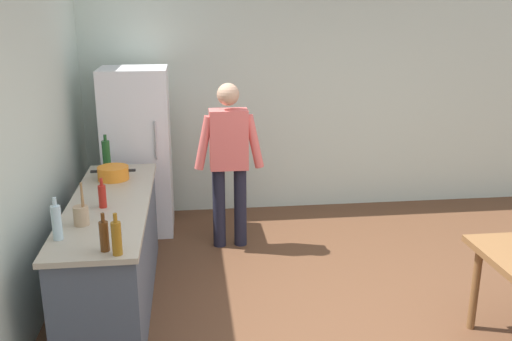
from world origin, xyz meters
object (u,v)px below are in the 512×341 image
(bottle_water_clear, at_px, (57,222))
(utensil_jar, at_px, (81,214))
(bottle_wine_green, at_px, (106,154))
(bottle_sauce_red, at_px, (102,196))
(refrigerator, at_px, (138,152))
(cooking_pot, at_px, (113,173))
(bottle_beer_brown, at_px, (104,236))
(person, at_px, (229,155))
(bottle_oil_amber, at_px, (117,238))

(bottle_water_clear, bearing_deg, utensil_jar, 65.70)
(bottle_wine_green, bearing_deg, utensil_jar, -89.63)
(bottle_sauce_red, bearing_deg, bottle_wine_green, 95.76)
(refrigerator, xyz_separation_m, cooking_pot, (-0.14, -0.99, 0.06))
(refrigerator, relative_size, bottle_beer_brown, 6.92)
(refrigerator, height_order, person, refrigerator)
(utensil_jar, distance_m, bottle_water_clear, 0.28)
(utensil_jar, bearing_deg, bottle_wine_green, 90.37)
(bottle_oil_amber, height_order, bottle_wine_green, bottle_wine_green)
(refrigerator, distance_m, utensil_jar, 2.09)
(cooking_pot, bearing_deg, person, 21.81)
(bottle_beer_brown, bearing_deg, bottle_water_clear, 146.39)
(bottle_beer_brown, bearing_deg, cooking_pot, 94.96)
(bottle_sauce_red, relative_size, bottle_wine_green, 0.71)
(person, xyz_separation_m, bottle_beer_brown, (-0.95, -2.00, 0.03))
(utensil_jar, bearing_deg, cooking_pot, 85.15)
(utensil_jar, bearing_deg, person, 52.32)
(bottle_oil_amber, distance_m, bottle_water_clear, 0.52)
(person, bearing_deg, bottle_sauce_red, -132.58)
(refrigerator, relative_size, bottle_oil_amber, 6.43)
(cooking_pot, xyz_separation_m, utensil_jar, (-0.09, -1.09, 0.02))
(cooking_pot, bearing_deg, bottle_beer_brown, -85.04)
(refrigerator, distance_m, bottle_wine_green, 0.70)
(cooking_pot, xyz_separation_m, bottle_oil_amber, (0.22, -1.64, 0.06))
(cooking_pot, distance_m, bottle_water_clear, 1.36)
(bottle_wine_green, height_order, bottle_beer_brown, bottle_wine_green)
(utensil_jar, distance_m, bottle_wine_green, 1.44)
(bottle_sauce_red, distance_m, bottle_beer_brown, 0.84)
(person, bearing_deg, cooking_pot, -158.19)
(person, xyz_separation_m, bottle_sauce_red, (-1.08, -1.17, 0.02))
(bottle_oil_amber, xyz_separation_m, bottle_water_clear, (-0.43, 0.29, 0.01))
(person, bearing_deg, refrigerator, 149.77)
(bottle_sauce_red, distance_m, bottle_wine_green, 1.10)
(bottle_beer_brown, height_order, bottle_water_clear, bottle_water_clear)
(person, xyz_separation_m, cooking_pot, (-1.09, -0.43, -0.02))
(refrigerator, distance_m, bottle_oil_amber, 2.63)
(bottle_sauce_red, height_order, bottle_beer_brown, bottle_beer_brown)
(bottle_wine_green, bearing_deg, bottle_sauce_red, -84.24)
(bottle_sauce_red, relative_size, bottle_water_clear, 0.80)
(refrigerator, bearing_deg, bottle_sauce_red, -94.24)
(utensil_jar, xyz_separation_m, bottle_sauce_red, (0.10, 0.35, 0.02))
(bottle_sauce_red, bearing_deg, bottle_beer_brown, -81.24)
(bottle_wine_green, xyz_separation_m, bottle_beer_brown, (0.24, -1.92, -0.04))
(bottle_beer_brown, bearing_deg, bottle_sauce_red, 98.76)
(refrigerator, height_order, bottle_wine_green, refrigerator)
(person, bearing_deg, bottle_wine_green, -175.95)
(refrigerator, xyz_separation_m, bottle_wine_green, (-0.24, -0.64, 0.15))
(bottle_sauce_red, distance_m, bottle_water_clear, 0.64)
(bottle_beer_brown, distance_m, bottle_water_clear, 0.41)
(cooking_pot, bearing_deg, bottle_oil_amber, -82.25)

